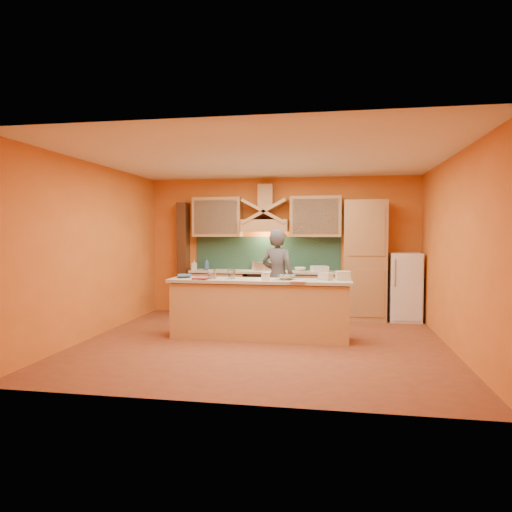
% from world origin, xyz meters
% --- Properties ---
extents(floor, '(5.50, 5.00, 0.01)m').
position_xyz_m(floor, '(0.00, 0.00, 0.00)').
color(floor, brown).
rests_on(floor, ground).
extents(ceiling, '(5.50, 5.00, 0.01)m').
position_xyz_m(ceiling, '(0.00, 0.00, 2.80)').
color(ceiling, white).
rests_on(ceiling, wall_back).
extents(wall_back, '(5.50, 0.02, 2.80)m').
position_xyz_m(wall_back, '(0.00, 2.50, 1.40)').
color(wall_back, orange).
rests_on(wall_back, floor).
extents(wall_front, '(5.50, 0.02, 2.80)m').
position_xyz_m(wall_front, '(0.00, -2.50, 1.40)').
color(wall_front, orange).
rests_on(wall_front, floor).
extents(wall_left, '(0.02, 5.00, 2.80)m').
position_xyz_m(wall_left, '(-2.75, 0.00, 1.40)').
color(wall_left, orange).
rests_on(wall_left, floor).
extents(wall_right, '(0.02, 5.00, 2.80)m').
position_xyz_m(wall_right, '(2.75, 0.00, 1.40)').
color(wall_right, orange).
rests_on(wall_right, floor).
extents(base_cabinet_left, '(1.10, 0.60, 0.86)m').
position_xyz_m(base_cabinet_left, '(-1.25, 2.20, 0.43)').
color(base_cabinet_left, tan).
rests_on(base_cabinet_left, floor).
extents(base_cabinet_right, '(1.10, 0.60, 0.86)m').
position_xyz_m(base_cabinet_right, '(0.65, 2.20, 0.43)').
color(base_cabinet_right, tan).
rests_on(base_cabinet_right, floor).
extents(counter_top, '(3.00, 0.62, 0.04)m').
position_xyz_m(counter_top, '(-0.30, 2.20, 0.90)').
color(counter_top, beige).
rests_on(counter_top, base_cabinet_left).
extents(stove, '(0.60, 0.58, 0.90)m').
position_xyz_m(stove, '(-0.30, 2.20, 0.45)').
color(stove, black).
rests_on(stove, floor).
extents(backsplash, '(3.00, 0.03, 0.70)m').
position_xyz_m(backsplash, '(-0.30, 2.48, 1.25)').
color(backsplash, '#1B3C31').
rests_on(backsplash, wall_back).
extents(range_hood, '(0.92, 0.50, 0.24)m').
position_xyz_m(range_hood, '(-0.30, 2.25, 1.82)').
color(range_hood, tan).
rests_on(range_hood, wall_back).
extents(hood_chimney, '(0.30, 0.30, 0.50)m').
position_xyz_m(hood_chimney, '(-0.30, 2.35, 2.40)').
color(hood_chimney, tan).
rests_on(hood_chimney, wall_back).
extents(upper_cabinet_left, '(1.00, 0.35, 0.80)m').
position_xyz_m(upper_cabinet_left, '(-1.30, 2.33, 2.00)').
color(upper_cabinet_left, tan).
rests_on(upper_cabinet_left, wall_back).
extents(upper_cabinet_right, '(1.00, 0.35, 0.80)m').
position_xyz_m(upper_cabinet_right, '(0.70, 2.33, 2.00)').
color(upper_cabinet_right, tan).
rests_on(upper_cabinet_right, wall_back).
extents(pantry_column, '(0.80, 0.60, 2.30)m').
position_xyz_m(pantry_column, '(1.65, 2.20, 1.15)').
color(pantry_column, tan).
rests_on(pantry_column, floor).
extents(fridge, '(0.58, 0.60, 1.30)m').
position_xyz_m(fridge, '(2.40, 2.20, 0.65)').
color(fridge, white).
rests_on(fridge, floor).
extents(trim_column_left, '(0.20, 0.30, 2.30)m').
position_xyz_m(trim_column_left, '(-2.05, 2.35, 1.15)').
color(trim_column_left, '#472816').
rests_on(trim_column_left, floor).
extents(island_body, '(2.80, 0.55, 0.88)m').
position_xyz_m(island_body, '(-0.10, 0.30, 0.44)').
color(island_body, tan).
rests_on(island_body, floor).
extents(island_top, '(2.90, 0.62, 0.05)m').
position_xyz_m(island_top, '(-0.10, 0.30, 0.92)').
color(island_top, beige).
rests_on(island_top, island_body).
extents(person, '(0.75, 0.63, 1.75)m').
position_xyz_m(person, '(0.07, 1.34, 0.88)').
color(person, '#4C4C51').
rests_on(person, floor).
extents(pot_large, '(0.24, 0.24, 0.17)m').
position_xyz_m(pot_large, '(-0.38, 2.24, 0.98)').
color(pot_large, silver).
rests_on(pot_large, stove).
extents(pot_small, '(0.28, 0.28, 0.12)m').
position_xyz_m(pot_small, '(-0.26, 2.28, 0.96)').
color(pot_small, '#ADAEB4').
rests_on(pot_small, stove).
extents(soap_bottle_a, '(0.10, 0.11, 0.21)m').
position_xyz_m(soap_bottle_a, '(-1.75, 2.14, 1.03)').
color(soap_bottle_a, beige).
rests_on(soap_bottle_a, counter_top).
extents(soap_bottle_b, '(0.14, 0.14, 0.25)m').
position_xyz_m(soap_bottle_b, '(-1.51, 2.20, 1.05)').
color(soap_bottle_b, '#305685').
rests_on(soap_bottle_b, counter_top).
extents(bowl_back, '(0.23, 0.23, 0.07)m').
position_xyz_m(bowl_back, '(0.40, 2.31, 0.96)').
color(bowl_back, white).
rests_on(bowl_back, counter_top).
extents(dish_rack, '(0.38, 0.34, 0.11)m').
position_xyz_m(dish_rack, '(0.79, 2.22, 0.97)').
color(dish_rack, silver).
rests_on(dish_rack, counter_top).
extents(book_lower, '(0.28, 0.35, 0.03)m').
position_xyz_m(book_lower, '(-1.13, 0.21, 0.96)').
color(book_lower, '#B34140').
rests_on(book_lower, island_top).
extents(book_upper, '(0.30, 0.35, 0.02)m').
position_xyz_m(book_upper, '(-1.48, 0.38, 0.98)').
color(book_upper, '#3C5E84').
rests_on(book_upper, island_top).
extents(jar_large, '(0.15, 0.15, 0.16)m').
position_xyz_m(jar_large, '(-0.86, 0.24, 1.02)').
color(jar_large, white).
rests_on(jar_large, island_top).
extents(jar_small, '(0.15, 0.15, 0.14)m').
position_xyz_m(jar_small, '(-0.56, 0.32, 1.02)').
color(jar_small, silver).
rests_on(jar_small, island_top).
extents(kitchen_scale, '(0.14, 0.14, 0.11)m').
position_xyz_m(kitchen_scale, '(0.02, 0.15, 1.00)').
color(kitchen_scale, white).
rests_on(kitchen_scale, island_top).
extents(mixing_bowl, '(0.31, 0.31, 0.07)m').
position_xyz_m(mixing_bowl, '(0.33, 0.31, 0.98)').
color(mixing_bowl, white).
rests_on(mixing_bowl, island_top).
extents(cloth, '(0.23, 0.17, 0.02)m').
position_xyz_m(cloth, '(0.53, 0.05, 0.95)').
color(cloth, beige).
rests_on(cloth, island_top).
extents(grocery_bag_a, '(0.25, 0.21, 0.14)m').
position_xyz_m(grocery_bag_a, '(1.21, 0.40, 1.02)').
color(grocery_bag_a, beige).
rests_on(grocery_bag_a, island_top).
extents(grocery_bag_b, '(0.23, 0.22, 0.11)m').
position_xyz_m(grocery_bag_b, '(0.94, 0.35, 1.00)').
color(grocery_bag_b, beige).
rests_on(grocery_bag_b, island_top).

